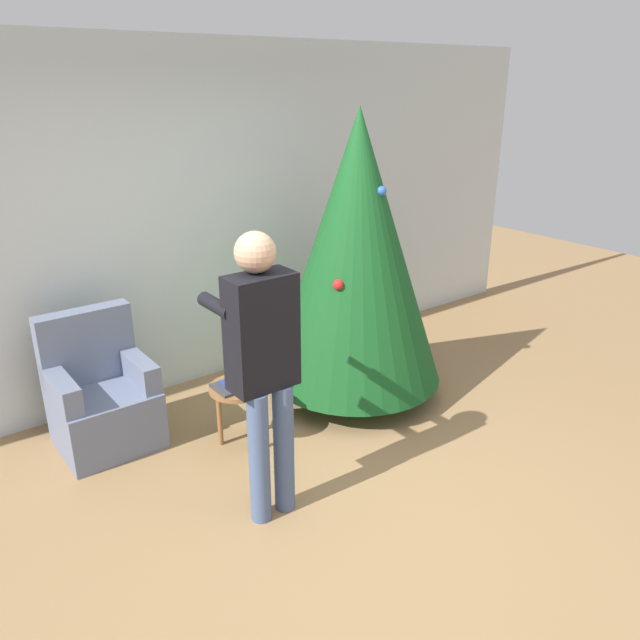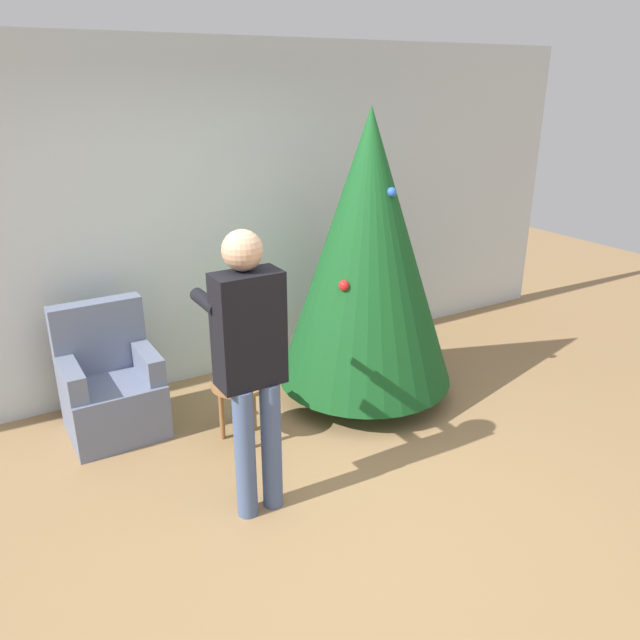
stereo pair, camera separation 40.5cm
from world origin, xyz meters
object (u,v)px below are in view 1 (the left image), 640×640
at_px(christmas_tree, 357,250).
at_px(person_standing, 263,356).
at_px(armchair, 102,399).
at_px(side_stool, 239,395).

distance_m(christmas_tree, person_standing, 1.58).
height_order(christmas_tree, armchair, christmas_tree).
height_order(christmas_tree, side_stool, christmas_tree).
relative_size(armchair, person_standing, 0.56).
bearing_deg(person_standing, side_stool, 71.67).
bearing_deg(christmas_tree, side_stool, -175.39).
bearing_deg(armchair, side_stool, -39.07).
distance_m(armchair, person_standing, 1.56).
bearing_deg(side_stool, person_standing, -108.33).
bearing_deg(side_stool, armchair, 140.93).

